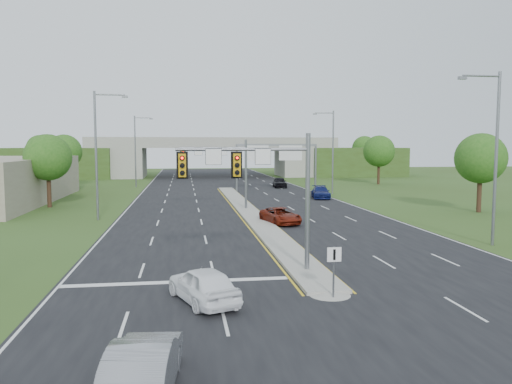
{
  "coord_description": "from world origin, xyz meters",
  "views": [
    {
      "loc": [
        -6.1,
        -24.11,
        6.36
      ],
      "look_at": [
        -0.88,
        11.93,
        3.0
      ],
      "focal_mm": 35.0,
      "sensor_mm": 36.0,
      "label": 1
    }
  ],
  "objects_px": {
    "signal_mast_near": "(263,180)",
    "keep_right_sign": "(334,264)",
    "car_far_c": "(280,182)",
    "signal_mast_far": "(223,163)",
    "car_far_b": "(321,192)",
    "sign_gantry": "(276,154)",
    "car_silver": "(143,366)",
    "car_far_a": "(280,216)",
    "car_white": "(203,284)",
    "overpass": "(213,160)"
  },
  "relations": [
    {
      "from": "signal_mast_near",
      "to": "keep_right_sign",
      "type": "height_order",
      "value": "signal_mast_near"
    },
    {
      "from": "keep_right_sign",
      "to": "signal_mast_near",
      "type": "bearing_deg",
      "value": 116.94
    },
    {
      "from": "car_far_c",
      "to": "signal_mast_near",
      "type": "bearing_deg",
      "value": -97.33
    },
    {
      "from": "signal_mast_far",
      "to": "keep_right_sign",
      "type": "xyz_separation_m",
      "value": [
        2.26,
        -29.45,
        -3.21
      ]
    },
    {
      "from": "keep_right_sign",
      "to": "car_far_b",
      "type": "bearing_deg",
      "value": 75.13
    },
    {
      "from": "keep_right_sign",
      "to": "sign_gantry",
      "type": "relative_size",
      "value": 0.19
    },
    {
      "from": "signal_mast_far",
      "to": "keep_right_sign",
      "type": "distance_m",
      "value": 29.71
    },
    {
      "from": "signal_mast_near",
      "to": "signal_mast_far",
      "type": "bearing_deg",
      "value": 90.0
    },
    {
      "from": "signal_mast_far",
      "to": "car_far_b",
      "type": "height_order",
      "value": "signal_mast_far"
    },
    {
      "from": "car_far_c",
      "to": "car_far_b",
      "type": "bearing_deg",
      "value": -78.84
    },
    {
      "from": "car_silver",
      "to": "car_far_a",
      "type": "relative_size",
      "value": 0.95
    },
    {
      "from": "sign_gantry",
      "to": "car_silver",
      "type": "relative_size",
      "value": 2.57
    },
    {
      "from": "car_far_a",
      "to": "car_far_c",
      "type": "bearing_deg",
      "value": 65.96
    },
    {
      "from": "keep_right_sign",
      "to": "car_far_b",
      "type": "height_order",
      "value": "keep_right_sign"
    },
    {
      "from": "car_white",
      "to": "keep_right_sign",
      "type": "bearing_deg",
      "value": 155.88
    },
    {
      "from": "car_white",
      "to": "car_far_b",
      "type": "xyz_separation_m",
      "value": [
        15.77,
        38.79,
        -0.02
      ]
    },
    {
      "from": "keep_right_sign",
      "to": "car_white",
      "type": "bearing_deg",
      "value": 176.72
    },
    {
      "from": "overpass",
      "to": "signal_mast_far",
      "type": "bearing_deg",
      "value": -92.35
    },
    {
      "from": "car_far_c",
      "to": "car_far_a",
      "type": "bearing_deg",
      "value": -96.31
    },
    {
      "from": "keep_right_sign",
      "to": "sign_gantry",
      "type": "height_order",
      "value": "sign_gantry"
    },
    {
      "from": "signal_mast_near",
      "to": "keep_right_sign",
      "type": "xyz_separation_m",
      "value": [
        2.26,
        -4.45,
        -3.21
      ]
    },
    {
      "from": "car_white",
      "to": "car_far_a",
      "type": "relative_size",
      "value": 0.92
    },
    {
      "from": "sign_gantry",
      "to": "overpass",
      "type": "height_order",
      "value": "overpass"
    },
    {
      "from": "keep_right_sign",
      "to": "car_silver",
      "type": "relative_size",
      "value": 0.49
    },
    {
      "from": "signal_mast_near",
      "to": "car_far_a",
      "type": "xyz_separation_m",
      "value": [
        3.97,
        15.81,
        -4.05
      ]
    },
    {
      "from": "sign_gantry",
      "to": "keep_right_sign",
      "type": "bearing_deg",
      "value": -97.7
    },
    {
      "from": "signal_mast_near",
      "to": "car_white",
      "type": "height_order",
      "value": "signal_mast_near"
    },
    {
      "from": "sign_gantry",
      "to": "car_silver",
      "type": "distance_m",
      "value": 58.35
    },
    {
      "from": "car_silver",
      "to": "car_far_b",
      "type": "height_order",
      "value": "car_silver"
    },
    {
      "from": "keep_right_sign",
      "to": "car_far_c",
      "type": "bearing_deg",
      "value": 81.34
    },
    {
      "from": "overpass",
      "to": "sign_gantry",
      "type": "bearing_deg",
      "value": -79.21
    },
    {
      "from": "car_far_a",
      "to": "car_far_b",
      "type": "bearing_deg",
      "value": 52.06
    },
    {
      "from": "keep_right_sign",
      "to": "car_far_a",
      "type": "distance_m",
      "value": 20.35
    },
    {
      "from": "signal_mast_near",
      "to": "overpass",
      "type": "height_order",
      "value": "overpass"
    },
    {
      "from": "keep_right_sign",
      "to": "signal_mast_far",
      "type": "bearing_deg",
      "value": 94.39
    },
    {
      "from": "overpass",
      "to": "car_far_c",
      "type": "bearing_deg",
      "value": -73.71
    },
    {
      "from": "car_far_b",
      "to": "car_far_c",
      "type": "bearing_deg",
      "value": 106.31
    },
    {
      "from": "keep_right_sign",
      "to": "sign_gantry",
      "type": "xyz_separation_m",
      "value": [
        6.68,
        49.45,
        3.72
      ]
    },
    {
      "from": "car_far_b",
      "to": "car_silver",
      "type": "bearing_deg",
      "value": -101.17
    },
    {
      "from": "keep_right_sign",
      "to": "car_white",
      "type": "relative_size",
      "value": 0.51
    },
    {
      "from": "keep_right_sign",
      "to": "overpass",
      "type": "distance_m",
      "value": 84.55
    },
    {
      "from": "signal_mast_far",
      "to": "overpass",
      "type": "bearing_deg",
      "value": 87.65
    },
    {
      "from": "car_far_b",
      "to": "signal_mast_near",
      "type": "bearing_deg",
      "value": -100.38
    },
    {
      "from": "car_far_b",
      "to": "keep_right_sign",
      "type": "bearing_deg",
      "value": -95.2
    },
    {
      "from": "car_white",
      "to": "car_silver",
      "type": "distance_m",
      "value": 7.57
    },
    {
      "from": "car_silver",
      "to": "sign_gantry",
      "type": "bearing_deg",
      "value": -98.21
    },
    {
      "from": "sign_gantry",
      "to": "car_white",
      "type": "height_order",
      "value": "sign_gantry"
    },
    {
      "from": "overpass",
      "to": "car_far_b",
      "type": "height_order",
      "value": "overpass"
    },
    {
      "from": "car_silver",
      "to": "car_far_c",
      "type": "xyz_separation_m",
      "value": [
        15.65,
        62.62,
        0.06
      ]
    },
    {
      "from": "signal_mast_far",
      "to": "car_far_b",
      "type": "xyz_separation_m",
      "value": [
        12.65,
        9.64,
        -3.98
      ]
    }
  ]
}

